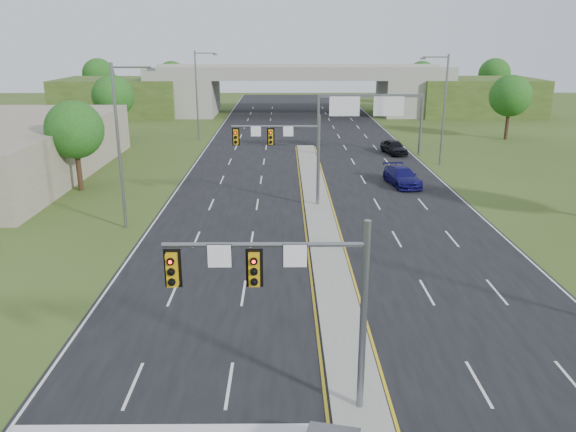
{
  "coord_description": "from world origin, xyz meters",
  "views": [
    {
      "loc": [
        -2.64,
        -16.67,
        12.44
      ],
      "look_at": [
        -2.39,
        13.07,
        3.0
      ],
      "focal_mm": 35.0,
      "sensor_mm": 36.0,
      "label": 1
    }
  ],
  "objects_px": {
    "signal_mast_near": "(295,288)",
    "sign_gantry": "(369,108)",
    "signal_mast_far": "(288,146)",
    "overpass": "(299,93)",
    "car_far_b": "(402,176)",
    "car_far_c": "(394,147)"
  },
  "relations": [
    {
      "from": "signal_mast_near",
      "to": "car_far_b",
      "type": "height_order",
      "value": "signal_mast_near"
    },
    {
      "from": "car_far_c",
      "to": "car_far_b",
      "type": "bearing_deg",
      "value": -109.99
    },
    {
      "from": "overpass",
      "to": "car_far_b",
      "type": "distance_m",
      "value": 49.26
    },
    {
      "from": "signal_mast_near",
      "to": "signal_mast_far",
      "type": "bearing_deg",
      "value": 90.0
    },
    {
      "from": "signal_mast_near",
      "to": "car_far_c",
      "type": "height_order",
      "value": "signal_mast_near"
    },
    {
      "from": "signal_mast_near",
      "to": "car_far_c",
      "type": "bearing_deg",
      "value": 75.2
    },
    {
      "from": "signal_mast_near",
      "to": "overpass",
      "type": "distance_m",
      "value": 80.11
    },
    {
      "from": "signal_mast_near",
      "to": "overpass",
      "type": "relative_size",
      "value": 0.09
    },
    {
      "from": "signal_mast_far",
      "to": "car_far_c",
      "type": "relative_size",
      "value": 1.53
    },
    {
      "from": "sign_gantry",
      "to": "overpass",
      "type": "relative_size",
      "value": 0.14
    },
    {
      "from": "signal_mast_far",
      "to": "signal_mast_near",
      "type": "bearing_deg",
      "value": -90.0
    },
    {
      "from": "signal_mast_near",
      "to": "signal_mast_far",
      "type": "xyz_separation_m",
      "value": [
        0.0,
        25.0,
        0.0
      ]
    },
    {
      "from": "car_far_b",
      "to": "car_far_c",
      "type": "height_order",
      "value": "car_far_b"
    },
    {
      "from": "sign_gantry",
      "to": "signal_mast_near",
      "type": "bearing_deg",
      "value": -101.25
    },
    {
      "from": "overpass",
      "to": "car_far_c",
      "type": "relative_size",
      "value": 17.43
    },
    {
      "from": "signal_mast_far",
      "to": "overpass",
      "type": "height_order",
      "value": "overpass"
    },
    {
      "from": "signal_mast_far",
      "to": "car_far_b",
      "type": "distance_m",
      "value": 12.65
    },
    {
      "from": "signal_mast_near",
      "to": "sign_gantry",
      "type": "bearing_deg",
      "value": 78.75
    },
    {
      "from": "car_far_b",
      "to": "car_far_c",
      "type": "distance_m",
      "value": 14.17
    },
    {
      "from": "sign_gantry",
      "to": "overpass",
      "type": "xyz_separation_m",
      "value": [
        -6.68,
        35.08,
        -1.69
      ]
    },
    {
      "from": "car_far_b",
      "to": "sign_gantry",
      "type": "bearing_deg",
      "value": 85.93
    },
    {
      "from": "car_far_b",
      "to": "signal_mast_far",
      "type": "bearing_deg",
      "value": -156.14
    }
  ]
}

